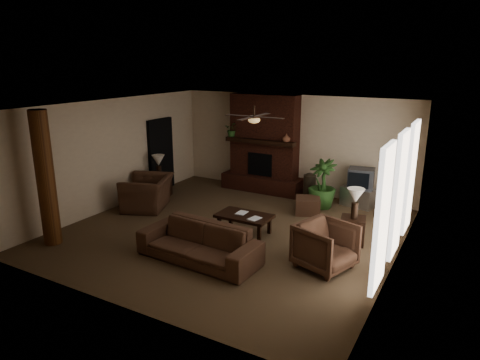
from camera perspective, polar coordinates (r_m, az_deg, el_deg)
The scene contains 23 objects.
room_shell at distance 9.33m, azimuth -1.20°, elevation 1.19°, with size 7.00×7.00×7.00m.
fireplace at distance 12.52m, azimuth 3.15°, elevation 3.77°, with size 2.40×0.70×2.80m.
windows at distance 8.41m, azimuth 20.26°, elevation -1.80°, with size 0.08×3.65×2.35m.
log_column at distance 9.56m, azimuth -24.37°, elevation 0.12°, with size 0.36×0.36×2.80m, color brown.
doorway at distance 12.79m, azimuth -10.43°, elevation 3.31°, with size 0.10×1.00×2.10m, color black.
ceiling_fan at distance 9.18m, azimuth 1.89°, elevation 8.14°, with size 1.35×1.35×0.37m.
sofa at distance 8.31m, azimuth -5.49°, elevation -7.53°, with size 2.41×0.70×0.94m, color #4C3020.
armchair_left at distance 11.33m, azimuth -12.18°, elevation -0.96°, with size 1.28×0.83×1.12m, color #4C3020.
armchair_right at distance 8.11m, azimuth 11.28°, elevation -8.31°, with size 0.93×0.87×0.96m, color #4C3020.
coffee_table at distance 9.54m, azimuth 0.57°, elevation -4.94°, with size 1.20×0.70×0.43m.
ottoman at distance 10.94m, azimuth 8.95°, elevation -3.36°, with size 0.60×0.60×0.40m, color #4C3020.
tv_stand at distance 11.75m, azimuth 15.44°, elevation -2.15°, with size 0.85×0.50×0.50m, color silver.
tv at distance 11.60m, azimuth 15.73°, elevation 0.22°, with size 0.72×0.62×0.52m.
floor_vase at distance 11.91m, azimuth 9.19°, elevation -0.62°, with size 0.34×0.34×0.77m.
floor_plant at distance 11.39m, azimuth 10.77°, elevation -1.86°, with size 0.71×1.28×0.71m, color #2C5120.
side_table_left at distance 12.30m, azimuth -10.42°, elevation -0.92°, with size 0.50×0.50×0.55m, color black.
lamp_left at distance 12.10m, azimuth -10.76°, elevation 2.35°, with size 0.38×0.38×0.65m.
side_table_right at distance 9.40m, azimuth 14.69°, elevation -6.44°, with size 0.50×0.50×0.55m, color black.
lamp_right at distance 9.13m, azimuth 15.06°, elevation -2.30°, with size 0.41×0.41×0.65m.
mantel_plant at distance 12.62m, azimuth -1.06°, elevation 6.51°, with size 0.38×0.42×0.33m, color #2C5120.
mantel_vase at distance 11.83m, azimuth 6.17°, elevation 5.54°, with size 0.22×0.23×0.22m, color brown.
book_a at distance 9.59m, azimuth -0.35°, elevation -3.56°, with size 0.22×0.03×0.29m, color #999999.
book_b at distance 9.28m, azimuth 1.44°, elevation -4.22°, with size 0.21×0.02×0.29m, color #999999.
Camera 1 is at (4.60, -7.78, 3.74)m, focal length 32.19 mm.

